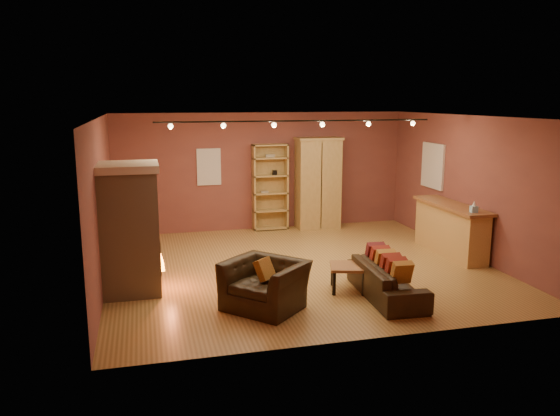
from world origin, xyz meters
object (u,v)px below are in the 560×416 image
object	(u,v)px
armchair	(265,277)
coffee_table	(348,269)
fireplace	(130,229)
loveseat	(387,274)
bar_counter	(450,229)
bookcase	(270,186)
armoire	(318,183)

from	to	relation	value
armchair	coffee_table	distance (m)	1.56
fireplace	loveseat	size ratio (longest dim) A/B	1.14
bar_counter	coffee_table	size ratio (longest dim) A/B	3.04
bookcase	armoire	distance (m)	1.18
fireplace	coffee_table	distance (m)	3.60
bookcase	loveseat	bearing A→B (deg)	-81.50
bar_counter	coffee_table	world-z (taller)	bar_counter
armchair	bookcase	bearing A→B (deg)	122.32
bar_counter	armchair	size ratio (longest dim) A/B	1.64
bookcase	armoire	world-z (taller)	armoire
armoire	armchair	distance (m)	5.42
coffee_table	loveseat	bearing A→B (deg)	-41.26
bookcase	armoire	xyz separation A→B (m)	(1.16, -0.17, 0.06)
bar_counter	armchair	bearing A→B (deg)	-155.62
fireplace	coffee_table	bearing A→B (deg)	-13.56
bookcase	armchair	distance (m)	5.17
bar_counter	coffee_table	distance (m)	3.20
armchair	coffee_table	world-z (taller)	armchair
fireplace	coffee_table	world-z (taller)	fireplace
armoire	bar_counter	size ratio (longest dim) A/B	1.02
fireplace	bar_counter	size ratio (longest dim) A/B	0.98
fireplace	armoire	distance (m)	5.62
loveseat	coffee_table	size ratio (longest dim) A/B	2.63
bar_counter	loveseat	distance (m)	3.04
bookcase	armoire	size ratio (longest dim) A/B	0.93
armoire	coffee_table	bearing A→B (deg)	-101.68
bookcase	armoire	bearing A→B (deg)	-8.37
armoire	coffee_table	xyz separation A→B (m)	(-0.91, -4.40, -0.74)
fireplace	bar_counter	world-z (taller)	fireplace
bar_counter	fireplace	bearing A→B (deg)	-173.54
fireplace	loveseat	distance (m)	4.18
bar_counter	armchair	distance (m)	4.72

